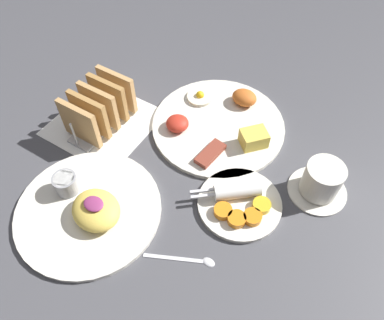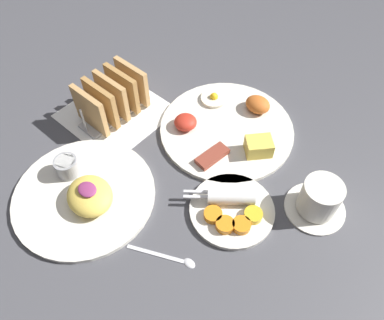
{
  "view_description": "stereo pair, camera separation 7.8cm",
  "coord_description": "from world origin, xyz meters",
  "px_view_note": "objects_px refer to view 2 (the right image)",
  "views": [
    {
      "loc": [
        0.31,
        -0.39,
        0.65
      ],
      "look_at": [
        0.07,
        0.01,
        0.03
      ],
      "focal_mm": 35.0,
      "sensor_mm": 36.0,
      "label": 1
    },
    {
      "loc": [
        0.38,
        -0.34,
        0.65
      ],
      "look_at": [
        0.07,
        0.01,
        0.03
      ],
      "focal_mm": 35.0,
      "sensor_mm": 36.0,
      "label": 2
    }
  ],
  "objects_px": {
    "plate_breakfast": "(228,127)",
    "plate_condiments": "(232,208)",
    "plate_foreground": "(84,193)",
    "toast_rack": "(112,97)",
    "coffee_cup": "(319,199)"
  },
  "relations": [
    {
      "from": "plate_condiments",
      "to": "toast_rack",
      "type": "height_order",
      "value": "toast_rack"
    },
    {
      "from": "plate_breakfast",
      "to": "plate_condiments",
      "type": "xyz_separation_m",
      "value": [
        0.14,
        -0.16,
        0.0
      ]
    },
    {
      "from": "plate_condiments",
      "to": "plate_foreground",
      "type": "bearing_deg",
      "value": -145.34
    },
    {
      "from": "toast_rack",
      "to": "coffee_cup",
      "type": "height_order",
      "value": "toast_rack"
    },
    {
      "from": "coffee_cup",
      "to": "toast_rack",
      "type": "bearing_deg",
      "value": -170.44
    },
    {
      "from": "plate_breakfast",
      "to": "toast_rack",
      "type": "bearing_deg",
      "value": -150.29
    },
    {
      "from": "plate_breakfast",
      "to": "toast_rack",
      "type": "xyz_separation_m",
      "value": [
        -0.24,
        -0.14,
        0.04
      ]
    },
    {
      "from": "plate_breakfast",
      "to": "plate_foreground",
      "type": "relative_size",
      "value": 1.07
    },
    {
      "from": "toast_rack",
      "to": "coffee_cup",
      "type": "bearing_deg",
      "value": 9.56
    },
    {
      "from": "plate_foreground",
      "to": "coffee_cup",
      "type": "relative_size",
      "value": 2.39
    },
    {
      "from": "plate_condiments",
      "to": "toast_rack",
      "type": "xyz_separation_m",
      "value": [
        -0.38,
        0.03,
        0.04
      ]
    },
    {
      "from": "toast_rack",
      "to": "coffee_cup",
      "type": "distance_m",
      "value": 0.5
    },
    {
      "from": "plate_foreground",
      "to": "toast_rack",
      "type": "bearing_deg",
      "value": 123.54
    },
    {
      "from": "plate_breakfast",
      "to": "coffee_cup",
      "type": "xyz_separation_m",
      "value": [
        0.26,
        -0.05,
        0.03
      ]
    },
    {
      "from": "plate_breakfast",
      "to": "toast_rack",
      "type": "distance_m",
      "value": 0.28
    }
  ]
}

